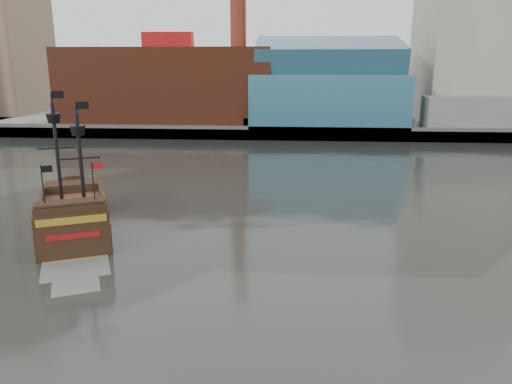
{
  "coord_description": "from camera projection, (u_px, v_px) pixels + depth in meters",
  "views": [
    {
      "loc": [
        3.22,
        -30.77,
        14.64
      ],
      "look_at": [
        0.31,
        9.19,
        4.0
      ],
      "focal_mm": 35.0,
      "sensor_mm": 36.0,
      "label": 1
    }
  ],
  "objects": [
    {
      "name": "ground",
      "position": [
        242.0,
        284.0,
        33.64
      ],
      "size": [
        400.0,
        400.0,
        0.0
      ],
      "primitive_type": "plane",
      "color": "#242621",
      "rests_on": "ground"
    },
    {
      "name": "pirate_ship",
      "position": [
        74.0,
        219.0,
        43.48
      ],
      "size": [
        11.68,
        17.93,
        12.97
      ],
      "rotation": [
        0.0,
        0.0,
        0.41
      ],
      "color": "black",
      "rests_on": "ground"
    },
    {
      "name": "skyline",
      "position": [
        304.0,
        13.0,
        108.49
      ],
      "size": [
        149.0,
        45.0,
        62.0
      ],
      "color": "brown",
      "rests_on": "promenade_far"
    },
    {
      "name": "seawall",
      "position": [
        275.0,
        133.0,
        93.56
      ],
      "size": [
        220.0,
        1.0,
        2.6
      ],
      "primitive_type": "cube",
      "color": "#4C4C49",
      "rests_on": "ground"
    },
    {
      "name": "promenade_far",
      "position": [
        279.0,
        117.0,
        122.07
      ],
      "size": [
        220.0,
        60.0,
        2.0
      ],
      "primitive_type": "cube",
      "color": "slate",
      "rests_on": "ground"
    }
  ]
}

